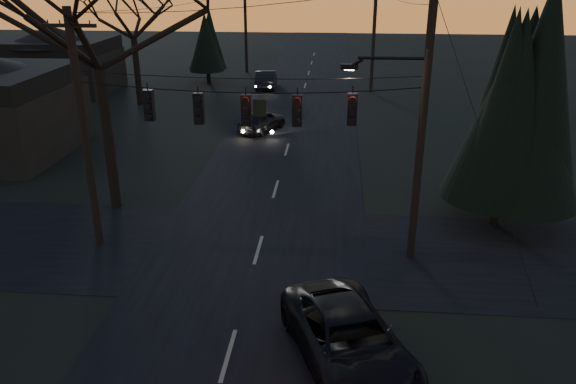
# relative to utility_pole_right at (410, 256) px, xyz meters

# --- Properties ---
(main_road) EXTENTS (8.00, 120.00, 0.02)m
(main_road) POSITION_rel_utility_pole_right_xyz_m (-5.50, 10.00, 0.01)
(main_road) COLOR black
(main_road) RESTS_ON ground
(cross_road) EXTENTS (60.00, 7.00, 0.02)m
(cross_road) POSITION_rel_utility_pole_right_xyz_m (-5.50, 0.00, 0.01)
(cross_road) COLOR black
(cross_road) RESTS_ON ground
(utility_pole_right) EXTENTS (5.00, 0.30, 10.00)m
(utility_pole_right) POSITION_rel_utility_pole_right_xyz_m (0.00, 0.00, 0.00)
(utility_pole_right) COLOR black
(utility_pole_right) RESTS_ON ground
(utility_pole_left) EXTENTS (1.80, 0.30, 8.50)m
(utility_pole_left) POSITION_rel_utility_pole_right_xyz_m (-11.50, 0.00, 0.00)
(utility_pole_left) COLOR black
(utility_pole_left) RESTS_ON ground
(utility_pole_far_r) EXTENTS (1.80, 0.30, 8.50)m
(utility_pole_far_r) POSITION_rel_utility_pole_right_xyz_m (0.00, 28.00, 0.00)
(utility_pole_far_r) COLOR black
(utility_pole_far_r) RESTS_ON ground
(utility_pole_far_l) EXTENTS (0.30, 0.30, 8.00)m
(utility_pole_far_l) POSITION_rel_utility_pole_right_xyz_m (-11.50, 36.00, 0.00)
(utility_pole_far_l) COLOR black
(utility_pole_far_l) RESTS_ON ground
(span_signal_assembly) EXTENTS (11.50, 0.44, 1.53)m
(span_signal_assembly) POSITION_rel_utility_pole_right_xyz_m (-5.74, 0.00, 5.30)
(span_signal_assembly) COLOR black
(span_signal_assembly) RESTS_ON ground
(bare_tree_left) EXTENTS (10.19, 10.19, 11.82)m
(bare_tree_left) POSITION_rel_utility_pole_right_xyz_m (-12.17, 3.48, 8.27)
(bare_tree_left) COLOR black
(bare_tree_left) RESTS_ON ground
(evergreen_right) EXTENTS (4.48, 4.48, 8.85)m
(evergreen_right) POSITION_rel_utility_pole_right_xyz_m (3.66, 3.06, 5.02)
(evergreen_right) COLOR black
(evergreen_right) RESTS_ON ground
(bare_tree_dist) EXTENTS (6.74, 6.74, 9.52)m
(bare_tree_dist) POSITION_rel_utility_pole_right_xyz_m (-17.37, 22.05, 6.65)
(bare_tree_dist) COLOR black
(bare_tree_dist) RESTS_ON ground
(evergreen_dist) EXTENTS (3.48, 3.48, 5.68)m
(evergreen_dist) POSITION_rel_utility_pole_right_xyz_m (-14.01, 30.49, 3.43)
(evergreen_dist) COLOR black
(evergreen_dist) RESTS_ON ground
(house_left_far) EXTENTS (9.00, 7.00, 5.20)m
(house_left_far) POSITION_rel_utility_pole_right_xyz_m (-25.50, 26.00, 2.60)
(house_left_far) COLOR black
(house_left_far) RESTS_ON ground
(suv_near) EXTENTS (4.20, 5.86, 1.48)m
(suv_near) POSITION_rel_utility_pole_right_xyz_m (-2.30, -6.06, 0.74)
(suv_near) COLOR black
(suv_near) RESTS_ON ground
(sedan_oncoming_a) EXTENTS (2.98, 4.18, 1.32)m
(sedan_oncoming_a) POSITION_rel_utility_pole_right_xyz_m (-7.39, 15.65, 0.66)
(sedan_oncoming_a) COLOR black
(sedan_oncoming_a) RESTS_ON ground
(sedan_oncoming_b) EXTENTS (1.81, 4.59, 1.49)m
(sedan_oncoming_b) POSITION_rel_utility_pole_right_xyz_m (-8.70, 28.67, 0.74)
(sedan_oncoming_b) COLOR black
(sedan_oncoming_b) RESTS_ON ground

